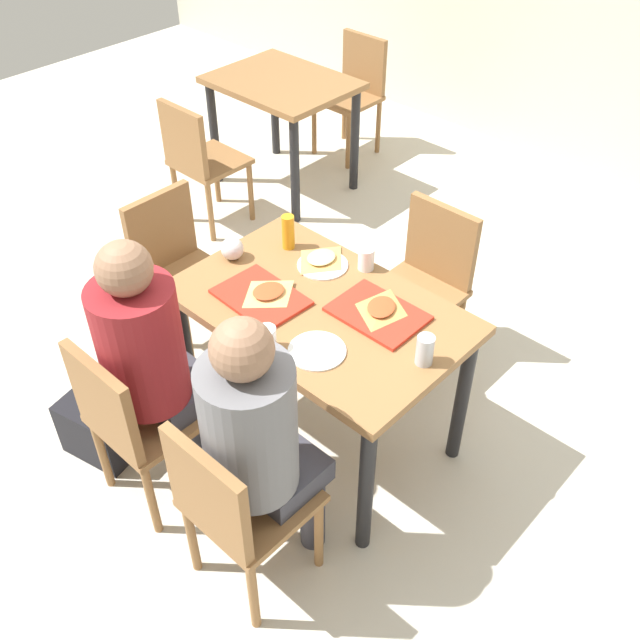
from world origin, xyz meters
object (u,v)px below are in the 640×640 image
at_px(person_in_brown_jacket, 258,435).
at_px(plastic_cup_a, 366,259).
at_px(chair_near_right, 233,504).
at_px(chair_left_end, 177,263).
at_px(soda_can, 425,350).
at_px(tray_red_far, 378,313).
at_px(tray_red_near, 261,297).
at_px(condiment_bottle, 288,232).
at_px(chair_near_left, 132,417).
at_px(plastic_cup_b, 267,338).
at_px(background_table, 283,99).
at_px(person_in_red, 151,353).
at_px(pizza_slice_c, 321,258).
at_px(pizza_slice_b, 381,308).
at_px(paper_plate_near_edge, 317,351).
at_px(pizza_slice_a, 268,292).
at_px(paper_plate_center, 323,265).
at_px(background_chair_near, 199,157).
at_px(main_table, 320,326).
at_px(foil_bundle, 232,249).
at_px(background_chair_far, 355,87).
at_px(chair_far_side, 427,276).
at_px(handbag, 95,432).

height_order(person_in_brown_jacket, plastic_cup_a, person_in_brown_jacket).
distance_m(chair_near_right, chair_left_end, 1.48).
distance_m(chair_near_right, soda_can, 0.87).
bearing_deg(tray_red_far, chair_near_right, -84.20).
xyz_separation_m(tray_red_near, soda_can, (0.71, 0.15, 0.05)).
bearing_deg(condiment_bottle, chair_near_right, -54.90).
height_order(chair_near_left, plastic_cup_b, plastic_cup_b).
bearing_deg(background_table, person_in_red, -55.71).
relative_size(chair_left_end, condiment_bottle, 5.26).
bearing_deg(background_table, pizza_slice_c, -39.88).
distance_m(pizza_slice_b, background_table, 2.41).
relative_size(soda_can, background_table, 0.14).
distance_m(chair_near_right, condiment_bottle, 1.23).
xyz_separation_m(chair_left_end, tray_red_far, (1.18, 0.11, 0.28)).
bearing_deg(tray_red_near, pizza_slice_c, 89.32).
height_order(paper_plate_near_edge, plastic_cup_b, plastic_cup_b).
distance_m(pizza_slice_a, plastic_cup_b, 0.31).
bearing_deg(paper_plate_center, plastic_cup_a, 37.37).
bearing_deg(pizza_slice_b, chair_left_end, -173.66).
xyz_separation_m(tray_red_far, background_chair_near, (-1.96, 0.68, -0.28)).
height_order(main_table, foil_bundle, foil_bundle).
relative_size(person_in_brown_jacket, paper_plate_center, 5.69).
relative_size(chair_left_end, foil_bundle, 8.42).
relative_size(main_table, tray_red_far, 3.28).
bearing_deg(main_table, pizza_slice_a, -151.91).
bearing_deg(person_in_brown_jacket, pizza_slice_b, 96.59).
height_order(chair_near_left, background_chair_far, same).
bearing_deg(person_in_brown_jacket, plastic_cup_a, 109.08).
distance_m(plastic_cup_a, condiment_bottle, 0.37).
bearing_deg(chair_far_side, tray_red_near, -103.06).
height_order(chair_near_right, pizza_slice_a, chair_near_right).
relative_size(background_table, background_chair_near, 1.07).
bearing_deg(chair_near_left, soda_can, 44.32).
height_order(paper_plate_near_edge, foil_bundle, foil_bundle).
bearing_deg(paper_plate_near_edge, person_in_red, -138.84).
relative_size(person_in_red, handbag, 3.91).
relative_size(chair_left_end, background_table, 0.94).
height_order(pizza_slice_b, foil_bundle, foil_bundle).
distance_m(plastic_cup_a, foil_bundle, 0.58).
distance_m(person_in_red, paper_plate_near_edge, 0.63).
distance_m(chair_near_left, chair_near_right, 0.59).
distance_m(person_in_red, background_table, 2.60).
height_order(person_in_red, pizza_slice_a, person_in_red).
distance_m(plastic_cup_a, soda_can, 0.61).
bearing_deg(chair_left_end, pizza_slice_b, 6.34).
xyz_separation_m(paper_plate_near_edge, handbag, (-0.82, -0.57, -0.63)).
xyz_separation_m(tray_red_far, plastic_cup_b, (-0.18, -0.43, 0.04)).
distance_m(tray_red_far, paper_plate_near_edge, 0.32).
relative_size(plastic_cup_b, soda_can, 0.82).
bearing_deg(chair_near_right, handbag, -179.03).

